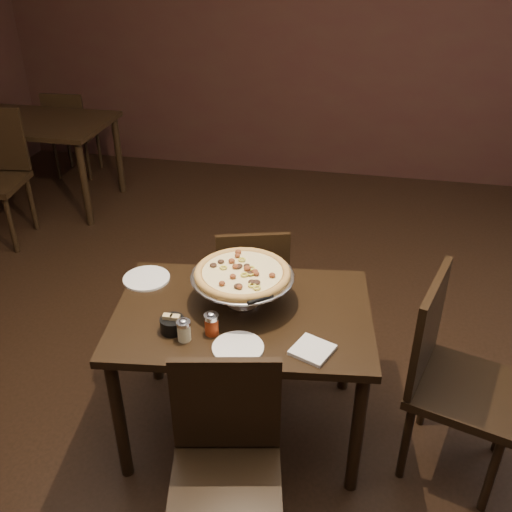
# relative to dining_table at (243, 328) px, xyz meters

# --- Properties ---
(room) EXTENTS (6.04, 7.04, 2.84)m
(room) POSITION_rel_dining_table_xyz_m (-0.02, -0.03, 0.79)
(room) COLOR black
(room) RESTS_ON ground
(dining_table) EXTENTS (1.22, 0.89, 0.71)m
(dining_table) POSITION_rel_dining_table_xyz_m (0.00, 0.00, 0.00)
(dining_table) COLOR black
(dining_table) RESTS_ON ground
(background_table) EXTENTS (1.20, 0.80, 0.75)m
(background_table) POSITION_rel_dining_table_xyz_m (-2.28, 2.24, 0.04)
(background_table) COLOR black
(background_table) RESTS_ON ground
(pizza_stand) EXTENTS (0.46, 0.46, 0.19)m
(pizza_stand) POSITION_rel_dining_table_xyz_m (-0.01, 0.07, 0.25)
(pizza_stand) COLOR silver
(pizza_stand) RESTS_ON dining_table
(parmesan_shaker) EXTENTS (0.06, 0.06, 0.10)m
(parmesan_shaker) POSITION_rel_dining_table_xyz_m (-0.19, -0.24, 0.14)
(parmesan_shaker) COLOR #EFECBA
(parmesan_shaker) RESTS_ON dining_table
(pepper_flake_shaker) EXTENTS (0.06, 0.06, 0.11)m
(pepper_flake_shaker) POSITION_rel_dining_table_xyz_m (-0.09, -0.18, 0.14)
(pepper_flake_shaker) COLOR maroon
(pepper_flake_shaker) RESTS_ON dining_table
(packet_caddy) EXTENTS (0.10, 0.10, 0.08)m
(packet_caddy) POSITION_rel_dining_table_xyz_m (-0.26, -0.19, 0.13)
(packet_caddy) COLOR black
(packet_caddy) RESTS_ON dining_table
(napkin_stack) EXTENTS (0.19, 0.19, 0.02)m
(napkin_stack) POSITION_rel_dining_table_xyz_m (0.33, -0.21, 0.10)
(napkin_stack) COLOR white
(napkin_stack) RESTS_ON dining_table
(plate_left) EXTENTS (0.22, 0.22, 0.01)m
(plate_left) POSITION_rel_dining_table_xyz_m (-0.51, 0.16, 0.10)
(plate_left) COLOR white
(plate_left) RESTS_ON dining_table
(plate_near) EXTENTS (0.21, 0.21, 0.01)m
(plate_near) POSITION_rel_dining_table_xyz_m (0.04, -0.25, 0.10)
(plate_near) COLOR white
(plate_near) RESTS_ON dining_table
(serving_spatula) EXTENTS (0.15, 0.15, 0.02)m
(serving_spatula) POSITION_rel_dining_table_xyz_m (0.10, -0.11, 0.24)
(serving_spatula) COLOR silver
(serving_spatula) RESTS_ON pizza_stand
(chair_far) EXTENTS (0.48, 0.48, 0.82)m
(chair_far) POSITION_rel_dining_table_xyz_m (-0.09, 0.60, -0.17)
(chair_far) COLOR black
(chair_far) RESTS_ON ground
(chair_near) EXTENTS (0.48, 0.48, 0.87)m
(chair_near) POSITION_rel_dining_table_xyz_m (0.08, -0.62, -0.14)
(chair_near) COLOR black
(chair_near) RESTS_ON ground
(chair_side) EXTENTS (0.55, 0.55, 0.95)m
(chair_side) POSITION_rel_dining_table_xyz_m (0.91, -0.01, -0.09)
(chair_side) COLOR black
(chair_side) RESTS_ON ground
(bg_chair_far) EXTENTS (0.43, 0.43, 0.84)m
(bg_chair_far) POSITION_rel_dining_table_xyz_m (-2.34, 2.86, -0.16)
(bg_chair_far) COLOR black
(bg_chair_far) RESTS_ON ground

